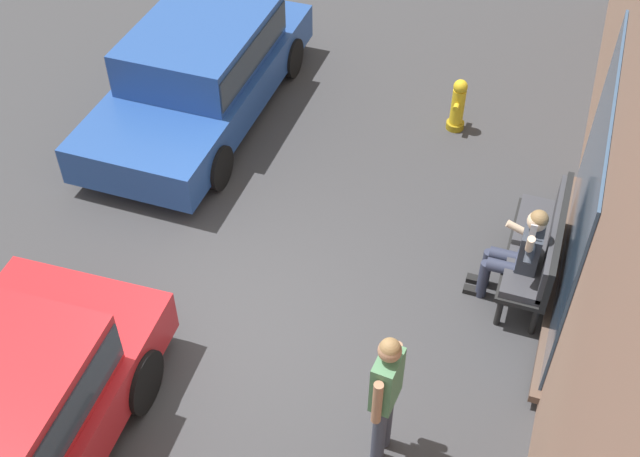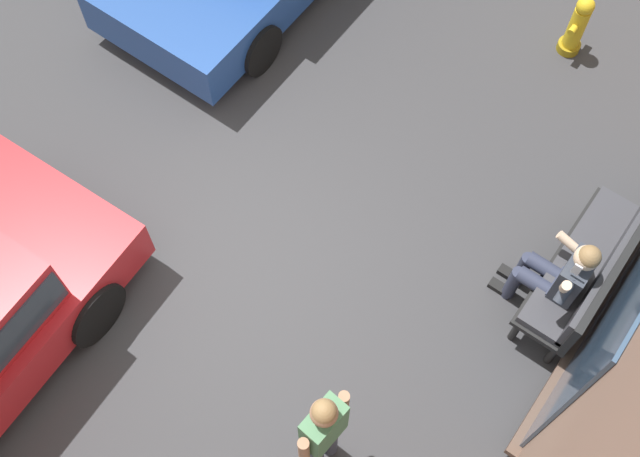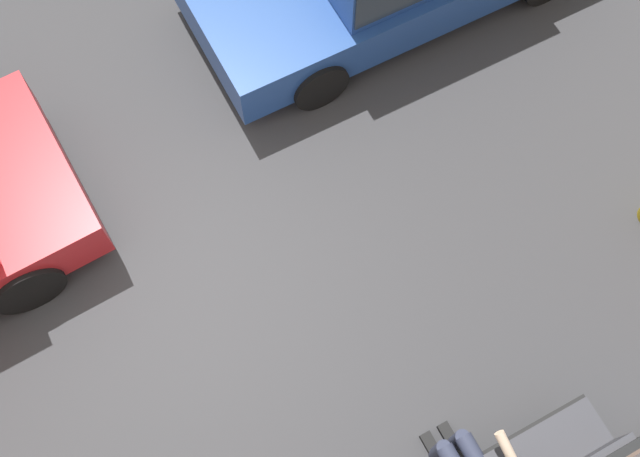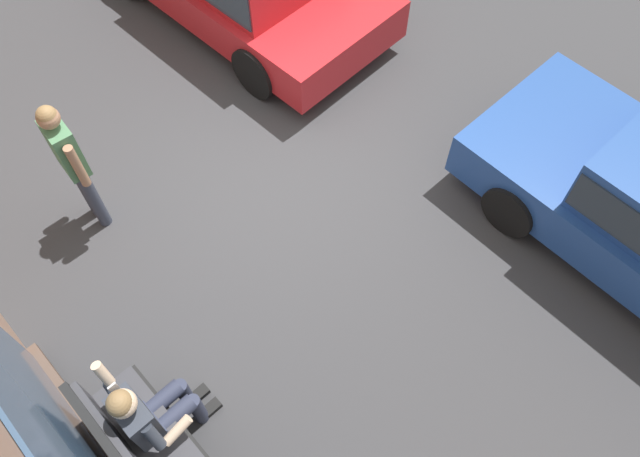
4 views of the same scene
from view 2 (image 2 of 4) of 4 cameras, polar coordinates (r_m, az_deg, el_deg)
name	(u,v)px [view 2 (image 2 of 4)]	position (r m, az deg, el deg)	size (l,w,h in m)	color
ground_plane	(226,275)	(8.01, -6.69, -3.32)	(60.00, 60.00, 0.00)	#38383A
building_facade	(610,423)	(5.50, 19.93, -12.89)	(18.00, 0.51, 4.53)	#93705B
bench	(595,267)	(7.75, 18.97, -2.62)	(1.72, 0.55, 1.03)	black
person_on_phone	(560,275)	(7.48, 16.68, -3.20)	(0.73, 0.74, 1.37)	#2D3347
pedestrian_standing	(324,431)	(6.44, 0.27, -14.20)	(0.55, 0.23, 1.73)	#383D4C
fire_hydrant	(577,26)	(9.57, 17.81, 13.54)	(0.38, 0.26, 0.81)	olive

